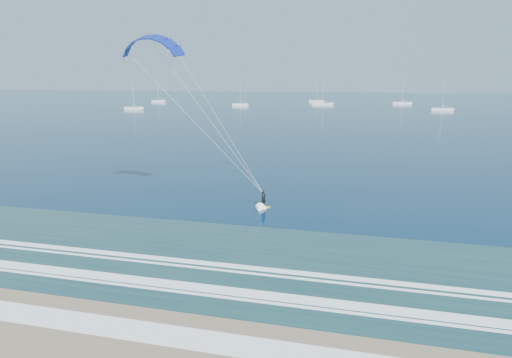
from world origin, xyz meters
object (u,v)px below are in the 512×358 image
at_px(sailboat_1, 240,105).
at_px(sailboat_2, 323,104).
at_px(sailboat_7, 317,101).
at_px(kitesurfer_rig, 209,119).
at_px(sailboat_4, 402,103).
at_px(sailboat_8, 158,101).
at_px(sailboat_0, 134,108).
at_px(sailboat_3, 442,109).

xyz_separation_m(sailboat_1, sailboat_2, (39.75, 18.64, 0.02)).
distance_m(sailboat_2, sailboat_7, 27.17).
height_order(sailboat_2, sailboat_7, sailboat_2).
bearing_deg(sailboat_2, kitesurfer_rig, -87.10).
xyz_separation_m(sailboat_1, sailboat_4, (80.54, 36.79, 0.01)).
xyz_separation_m(sailboat_4, sailboat_8, (-137.57, -13.21, 0.01)).
xyz_separation_m(kitesurfer_rig, sailboat_1, (-49.85, 180.84, -9.12)).
bearing_deg(sailboat_0, sailboat_1, 45.11).
bearing_deg(sailboat_0, sailboat_2, 36.20).
distance_m(sailboat_3, sailboat_8, 155.73).
bearing_deg(kitesurfer_rig, sailboat_2, 92.90).
xyz_separation_m(sailboat_0, sailboat_4, (118.97, 75.37, 0.01)).
distance_m(sailboat_0, sailboat_4, 140.83).
bearing_deg(kitesurfer_rig, sailboat_1, 105.41).
distance_m(sailboat_1, sailboat_7, 55.97).
height_order(sailboat_2, sailboat_3, sailboat_2).
distance_m(sailboat_0, sailboat_3, 135.86).
bearing_deg(sailboat_1, sailboat_4, 24.55).
height_order(sailboat_0, sailboat_1, sailboat_0).
bearing_deg(kitesurfer_rig, sailboat_4, 81.97).
bearing_deg(kitesurfer_rig, sailboat_0, 121.82).
xyz_separation_m(sailboat_0, sailboat_1, (38.43, 38.58, -0.00)).
bearing_deg(sailboat_4, sailboat_1, -155.45).
bearing_deg(sailboat_2, sailboat_0, -143.80).
relative_size(sailboat_0, sailboat_7, 1.06).
distance_m(kitesurfer_rig, sailboat_0, 167.68).
relative_size(sailboat_1, sailboat_2, 0.77).
relative_size(sailboat_7, sailboat_8, 0.86).
xyz_separation_m(sailboat_2, sailboat_3, (54.96, -30.12, -0.01)).
xyz_separation_m(sailboat_1, sailboat_3, (94.70, -11.47, 0.01)).
bearing_deg(sailboat_7, sailboat_0, -130.61).
height_order(kitesurfer_rig, sailboat_0, kitesurfer_rig).
height_order(sailboat_4, sailboat_7, sailboat_4).
bearing_deg(sailboat_2, sailboat_1, -154.87).
distance_m(kitesurfer_rig, sailboat_4, 219.98).
height_order(sailboat_3, sailboat_7, sailboat_3).
height_order(kitesurfer_rig, sailboat_2, kitesurfer_rig).
relative_size(kitesurfer_rig, sailboat_1, 1.76).
distance_m(sailboat_1, sailboat_2, 43.90).
relative_size(sailboat_0, sailboat_1, 1.07).
bearing_deg(sailboat_0, sailboat_8, 106.66).
bearing_deg(sailboat_1, sailboat_3, -6.91).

